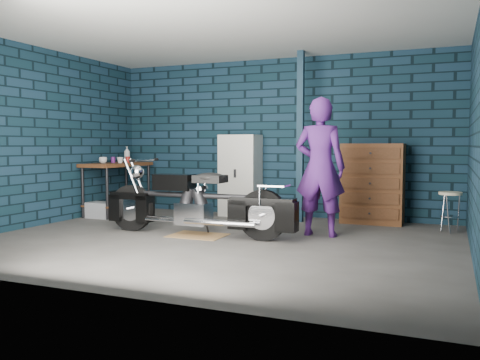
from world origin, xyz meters
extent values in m
plane|color=#53504E|center=(0.00, 0.00, 0.00)|extent=(6.00, 6.00, 0.00)
cube|color=#0E252F|center=(0.00, 2.50, 1.35)|extent=(6.00, 0.02, 2.70)
cube|color=#0E252F|center=(-3.00, 0.00, 1.35)|extent=(0.02, 5.00, 2.70)
cube|color=#0E252F|center=(3.00, 0.00, 1.35)|extent=(0.02, 5.00, 2.70)
cube|color=silver|center=(0.00, 0.00, 2.70)|extent=(6.00, 5.00, 0.02)
cube|color=#12293A|center=(0.55, 1.95, 1.35)|extent=(0.10, 0.10, 2.70)
cube|color=brown|center=(-2.68, 1.57, 0.46)|extent=(0.60, 1.40, 0.91)
cube|color=#996C42|center=(-0.38, 0.20, 0.00)|extent=(0.74, 0.56, 0.01)
imported|color=#4D1D6E|center=(1.14, 0.84, 0.93)|extent=(0.68, 0.45, 1.86)
cube|color=#989AA0|center=(-2.66, 1.07, 0.13)|extent=(0.43, 0.30, 0.27)
cube|color=silver|center=(-0.60, 2.23, 0.70)|extent=(0.65, 0.47, 1.40)
cube|color=brown|center=(1.64, 2.23, 0.62)|extent=(0.94, 0.52, 1.25)
imported|color=beige|center=(-2.79, 1.33, 0.96)|extent=(0.17, 0.17, 0.11)
imported|color=beige|center=(-2.55, 1.48, 0.96)|extent=(0.12, 0.12, 0.10)
cylinder|color=#581A69|center=(-2.77, 1.58, 0.96)|extent=(0.08, 0.08, 0.10)
cylinder|color=maroon|center=(-2.57, 1.74, 0.96)|extent=(0.08, 0.08, 0.11)
imported|color=#989AA0|center=(-2.71, 1.91, 1.05)|extent=(0.14, 0.14, 0.29)
camera|label=1|loc=(2.76, -5.85, 1.23)|focal=38.00mm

